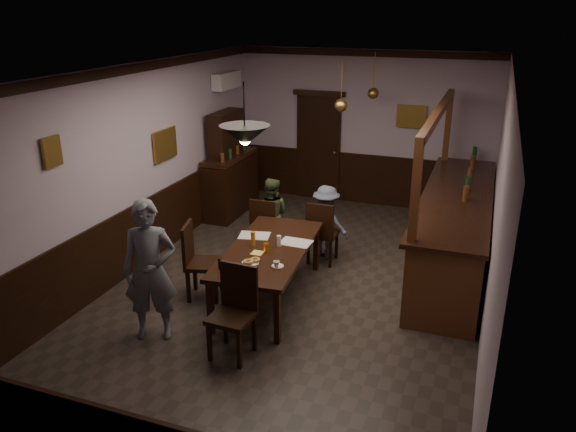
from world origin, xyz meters
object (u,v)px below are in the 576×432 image
at_px(chair_near, 235,307).
at_px(person_seated_right, 326,222).
at_px(chair_far_right, 322,230).
at_px(coffee_cup, 276,264).
at_px(soda_can, 266,248).
at_px(pendant_brass_mid, 341,106).
at_px(chair_side, 197,258).
at_px(bar_counter, 455,228).
at_px(dining_table, 269,252).
at_px(person_standing, 150,271).
at_px(sideboard, 230,173).
at_px(pendant_brass_far, 373,93).
at_px(pendant_iron, 245,135).
at_px(chair_far_left, 265,225).
at_px(person_seated_left, 271,215).

height_order(chair_near, person_seated_right, person_seated_right).
distance_m(chair_far_right, coffee_cup, 1.85).
distance_m(soda_can, pendant_brass_mid, 2.77).
relative_size(chair_side, bar_counter, 0.25).
xyz_separation_m(person_seated_right, pendant_brass_mid, (0.03, 0.59, 1.71)).
distance_m(dining_table, pendant_brass_mid, 2.73).
xyz_separation_m(chair_side, person_standing, (-0.03, -1.04, 0.28)).
bearing_deg(sideboard, chair_side, -71.81).
bearing_deg(chair_near, soda_can, 97.54).
bearing_deg(soda_can, coffee_cup, -53.06).
distance_m(soda_can, pendant_brass_far, 4.07).
bearing_deg(pendant_iron, chair_far_left, 107.01).
height_order(person_seated_left, pendant_brass_far, pendant_brass_far).
distance_m(chair_far_left, person_standing, 2.61).
xyz_separation_m(person_seated_left, pendant_iron, (0.64, -2.31, 1.82)).
bearing_deg(bar_counter, pendant_iron, -128.67).
relative_size(chair_near, coffee_cup, 13.30).
height_order(dining_table, sideboard, sideboard).
bearing_deg(soda_can, sideboard, 123.20).
bearing_deg(dining_table, chair_near, -84.93).
xyz_separation_m(person_seated_left, bar_counter, (2.81, 0.42, -0.00)).
distance_m(dining_table, chair_far_left, 1.36).
bearing_deg(soda_can, chair_far_left, 112.93).
bearing_deg(coffee_cup, person_seated_left, 108.98).
distance_m(coffee_cup, soda_can, 0.49).
xyz_separation_m(chair_far_left, sideboard, (-1.40, 1.66, 0.24)).
bearing_deg(chair_far_left, bar_counter, -165.87).
xyz_separation_m(person_seated_right, coffee_cup, (-0.01, -2.11, 0.22)).
bearing_deg(chair_near, person_standing, -175.85).
xyz_separation_m(dining_table, coffee_cup, (0.32, -0.53, 0.11)).
xyz_separation_m(person_seated_right, pendant_iron, (-0.26, -2.38, 1.84)).
xyz_separation_m(chair_near, pendant_iron, (-0.05, 0.51, 1.84)).
relative_size(sideboard, pendant_brass_far, 2.40).
bearing_deg(chair_far_left, person_seated_left, -86.62).
bearing_deg(pendant_brass_mid, chair_near, -93.84).
bearing_deg(chair_side, chair_far_left, -28.56).
bearing_deg(person_standing, chair_side, 64.51).
height_order(chair_far_left, chair_far_right, chair_far_right).
xyz_separation_m(chair_far_right, coffee_cup, (-0.02, -1.83, 0.25)).
distance_m(coffee_cup, pendant_brass_mid, 3.09).
bearing_deg(pendant_brass_far, chair_near, -95.04).
xyz_separation_m(person_seated_right, soda_can, (-0.30, -1.72, 0.23)).
bearing_deg(sideboard, pendant_brass_mid, -17.22).
bearing_deg(chair_near, chair_far_left, 107.83).
bearing_deg(chair_far_right, sideboard, -34.78).
distance_m(dining_table, person_seated_right, 1.62).
relative_size(person_standing, pendant_brass_far, 2.12).
bearing_deg(person_seated_left, bar_counter, -179.75).
xyz_separation_m(chair_far_right, bar_counter, (1.90, 0.63, 0.06)).
bearing_deg(chair_near, chair_side, 138.37).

